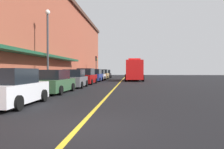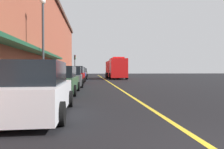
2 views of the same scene
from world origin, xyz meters
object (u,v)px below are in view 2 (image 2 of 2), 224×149
(parked_car_4, at_px, (79,74))
(parked_car_6, at_px, (82,73))
(parked_car_7, at_px, (83,73))
(fire_truck, at_px, (116,69))
(parked_car_3, at_px, (76,75))
(street_lamp_left, at_px, (43,33))
(parked_car_2, at_px, (71,77))
(traffic_light_near, at_px, (75,61))
(parked_car_5, at_px, (80,74))
(parked_car_1, at_px, (62,81))
(parking_meter_0, at_px, (76,72))
(parking_meter_1, at_px, (69,73))
(parked_car_0, at_px, (37,90))

(parked_car_4, distance_m, parked_car_6, 11.32)
(parked_car_7, xyz_separation_m, fire_truck, (5.86, -14.29, 0.80))
(parked_car_3, relative_size, street_lamp_left, 0.70)
(parked_car_2, xyz_separation_m, traffic_light_near, (-1.39, 23.20, 2.34))
(parked_car_2, bearing_deg, parked_car_5, -1.10)
(parked_car_7, xyz_separation_m, street_lamp_left, (-2.07, -31.52, 3.55))
(parked_car_1, relative_size, parked_car_6, 1.01)
(parked_car_1, height_order, parked_car_5, parked_car_5)
(parked_car_1, xyz_separation_m, street_lamp_left, (-1.96, 3.87, 3.61))
(parked_car_5, height_order, parked_car_6, parked_car_6)
(parked_car_2, height_order, parked_car_4, parked_car_4)
(parked_car_3, distance_m, fire_truck, 11.51)
(parked_car_4, relative_size, parked_car_6, 1.00)
(parking_meter_0, xyz_separation_m, street_lamp_left, (-0.60, -27.88, 3.34))
(parked_car_3, distance_m, parked_car_7, 24.18)
(parked_car_4, bearing_deg, street_lamp_left, 172.36)
(parked_car_1, bearing_deg, parking_meter_1, 4.95)
(parked_car_1, xyz_separation_m, parking_meter_1, (-1.36, 18.14, 0.27))
(parked_car_7, bearing_deg, fire_truck, -159.96)
(parked_car_3, relative_size, parked_car_5, 1.01)
(parked_car_6, height_order, parking_meter_1, parked_car_6)
(parked_car_4, distance_m, parked_car_7, 17.57)
(parked_car_6, bearing_deg, parked_car_2, 179.60)
(parked_car_0, distance_m, fire_truck, 27.87)
(parked_car_0, relative_size, fire_truck, 0.54)
(parked_car_1, bearing_deg, traffic_light_near, 3.26)
(parked_car_3, relative_size, parked_car_7, 1.14)
(traffic_light_near, bearing_deg, parking_meter_1, -90.33)
(fire_truck, distance_m, traffic_light_near, 10.60)
(parked_car_2, height_order, fire_truck, fire_truck)
(parked_car_2, xyz_separation_m, parked_car_3, (0.04, 5.73, 0.07))
(parked_car_0, relative_size, parked_car_4, 0.94)
(traffic_light_near, bearing_deg, street_lamp_left, -91.53)
(parked_car_5, distance_m, fire_truck, 6.49)
(parked_car_2, height_order, parked_car_6, parked_car_6)
(parked_car_4, distance_m, fire_truck, 6.74)
(parked_car_2, bearing_deg, traffic_light_near, 2.18)
(parking_meter_0, height_order, parking_meter_1, same)
(parked_car_6, relative_size, parking_meter_0, 3.63)
(parked_car_6, xyz_separation_m, fire_truck, (5.86, -8.03, 0.78))
(parked_car_4, bearing_deg, parked_car_5, 1.79)
(parking_meter_1, distance_m, traffic_light_near, 10.75)
(parked_car_3, height_order, street_lamp_left, street_lamp_left)
(parked_car_3, height_order, parking_meter_1, parked_car_3)
(parked_car_0, xyz_separation_m, parked_car_2, (0.06, 11.59, 0.00))
(parking_meter_0, bearing_deg, parked_car_3, -85.85)
(parked_car_0, bearing_deg, parked_car_2, -1.04)
(parked_car_3, xyz_separation_m, parked_car_6, (-0.03, 17.93, -0.02))
(parked_car_3, relative_size, parked_car_4, 1.00)
(parked_car_3, distance_m, street_lamp_left, 8.40)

